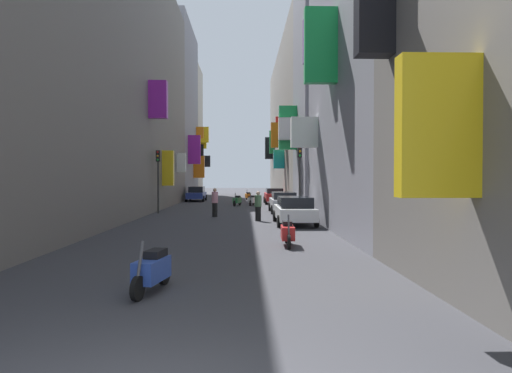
% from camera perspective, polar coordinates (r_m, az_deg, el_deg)
% --- Properties ---
extents(ground_plane, '(140.00, 140.00, 0.00)m').
position_cam_1_polar(ground_plane, '(33.94, -3.50, -2.87)').
color(ground_plane, '#38383D').
extents(building_left_near, '(7.35, 40.79, 18.42)m').
position_cam_1_polar(building_left_near, '(26.79, -22.36, 15.84)').
color(building_left_near, slate).
rests_on(building_left_near, ground).
extents(building_left_mid_a, '(7.33, 12.59, 20.12)m').
position_cam_1_polar(building_left_mid_a, '(52.31, -11.76, 9.54)').
color(building_left_mid_a, gray).
rests_on(building_left_mid_a, ground).
extents(building_left_mid_b, '(7.33, 6.62, 17.73)m').
position_cam_1_polar(building_left_mid_b, '(61.55, -10.14, 7.15)').
color(building_left_mid_b, '#BCB29E').
rests_on(building_left_mid_b, ground).
extents(building_right_mid_c, '(7.38, 6.79, 19.47)m').
position_cam_1_polar(building_right_mid_c, '(32.13, 11.11, 14.33)').
color(building_right_mid_c, gray).
rests_on(building_right_mid_c, ground).
extents(building_right_far, '(7.37, 29.92, 16.76)m').
position_cam_1_polar(building_right_far, '(49.72, 6.44, 8.06)').
color(building_right_far, gray).
rests_on(building_right_far, ground).
extents(parked_car_white, '(1.97, 4.49, 1.42)m').
position_cam_1_polar(parked_car_white, '(22.05, 5.10, -3.08)').
color(parked_car_white, white).
rests_on(parked_car_white, ground).
extents(parked_car_red, '(1.84, 4.44, 1.43)m').
position_cam_1_polar(parked_car_red, '(39.85, 2.42, -1.19)').
color(parked_car_red, '#B21E1E').
rests_on(parked_car_red, ground).
extents(parked_car_blue, '(1.84, 4.39, 1.49)m').
position_cam_1_polar(parked_car_blue, '(44.72, -7.88, -0.92)').
color(parked_car_blue, navy).
rests_on(parked_car_blue, ground).
extents(parked_car_silver, '(1.88, 4.22, 1.41)m').
position_cam_1_polar(parked_car_silver, '(29.53, 3.66, -2.01)').
color(parked_car_silver, '#B7B7BC').
rests_on(parked_car_silver, ground).
extents(scooter_white, '(0.66, 1.90, 1.13)m').
position_cam_1_polar(scooter_white, '(37.19, -0.55, -1.81)').
color(scooter_white, silver).
rests_on(scooter_white, ground).
extents(scooter_blue, '(0.65, 1.76, 1.13)m').
position_cam_1_polar(scooter_blue, '(9.30, -13.61, -10.68)').
color(scooter_blue, '#2D4CAD').
rests_on(scooter_blue, ground).
extents(scooter_orange, '(0.62, 1.91, 1.13)m').
position_cam_1_polar(scooter_orange, '(46.25, -1.09, -1.24)').
color(scooter_orange, orange).
rests_on(scooter_orange, ground).
extents(scooter_green, '(0.76, 1.89, 1.13)m').
position_cam_1_polar(scooter_green, '(36.82, -2.51, -1.84)').
color(scooter_green, '#287F3D').
rests_on(scooter_green, ground).
extents(scooter_red, '(0.48, 1.87, 1.13)m').
position_cam_1_polar(scooter_red, '(15.07, 4.21, -6.12)').
color(scooter_red, red).
rests_on(scooter_red, ground).
extents(pedestrian_crossing, '(0.49, 0.49, 1.75)m').
position_cam_1_polar(pedestrian_crossing, '(26.33, -5.48, -2.12)').
color(pedestrian_crossing, black).
rests_on(pedestrian_crossing, ground).
extents(pedestrian_near_left, '(0.48, 0.48, 1.63)m').
position_cam_1_polar(pedestrian_near_left, '(23.66, 0.28, -2.64)').
color(pedestrian_near_left, black).
rests_on(pedestrian_near_left, ground).
extents(traffic_light_near_corner, '(0.26, 0.34, 4.38)m').
position_cam_1_polar(traffic_light_near_corner, '(26.56, 5.81, 2.44)').
color(traffic_light_near_corner, '#2D2D2D').
rests_on(traffic_light_near_corner, ground).
extents(traffic_light_far_corner, '(0.26, 0.34, 4.21)m').
position_cam_1_polar(traffic_light_far_corner, '(29.42, -12.85, 2.08)').
color(traffic_light_far_corner, '#2D2D2D').
rests_on(traffic_light_far_corner, ground).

